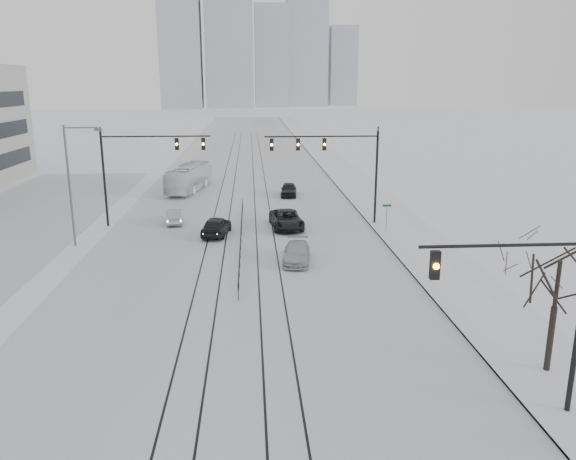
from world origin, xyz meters
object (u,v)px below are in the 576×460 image
at_px(traffic_mast_near, 538,301).
at_px(sedan_nb_far, 289,190).
at_px(sedan_sb_outer, 174,216).
at_px(sedan_nb_front, 286,220).
at_px(bare_tree, 559,273).
at_px(sedan_sb_inner, 216,226).
at_px(box_truck, 189,178).
at_px(sedan_nb_right, 297,253).

height_order(traffic_mast_near, sedan_nb_far, traffic_mast_near).
height_order(sedan_sb_outer, sedan_nb_front, sedan_nb_front).
bearing_deg(traffic_mast_near, sedan_nb_far, 97.98).
height_order(bare_tree, sedan_nb_front, bare_tree).
relative_size(traffic_mast_near, bare_tree, 1.15).
xyz_separation_m(sedan_sb_inner, box_truck, (-4.14, 19.53, 0.69)).
xyz_separation_m(bare_tree, sedan_nb_far, (-8.29, 38.96, -3.78)).
bearing_deg(sedan_nb_front, bare_tree, -74.22).
bearing_deg(sedan_nb_far, sedan_nb_front, -89.43).
xyz_separation_m(bare_tree, box_truck, (-19.34, 42.72, -3.03)).
bearing_deg(sedan_nb_far, traffic_mast_near, -76.77).
xyz_separation_m(traffic_mast_near, box_truck, (-16.92, 45.72, -3.10)).
relative_size(traffic_mast_near, box_truck, 0.67).
bearing_deg(sedan_sb_outer, sedan_nb_right, 122.56).
height_order(sedan_sb_inner, sedan_nb_front, sedan_sb_inner).
height_order(sedan_nb_right, sedan_nb_far, sedan_nb_far).
xyz_separation_m(sedan_nb_front, sedan_nb_right, (0.10, -9.30, -0.11)).
bearing_deg(traffic_mast_near, sedan_nb_front, 103.99).
height_order(sedan_sb_inner, box_truck, box_truck).
bearing_deg(sedan_sb_inner, sedan_nb_front, -151.80).
height_order(bare_tree, box_truck, bare_tree).
xyz_separation_m(traffic_mast_near, bare_tree, (2.41, 3.00, -0.07)).
bearing_deg(bare_tree, sedan_nb_right, 120.49).
distance_m(bare_tree, sedan_nb_right, 18.78).
height_order(traffic_mast_near, sedan_sb_outer, traffic_mast_near).
bearing_deg(bare_tree, sedan_nb_front, 110.55).
relative_size(traffic_mast_near, sedan_nb_far, 1.69).
distance_m(sedan_nb_front, sedan_nb_right, 9.30).
height_order(sedan_sb_outer, box_truck, box_truck).
distance_m(traffic_mast_near, sedan_sb_inner, 29.39).
bearing_deg(traffic_mast_near, bare_tree, 51.24).
distance_m(traffic_mast_near, box_truck, 48.85).
distance_m(sedan_sb_inner, sedan_nb_right, 9.41).
bearing_deg(bare_tree, traffic_mast_near, -128.76).
bearing_deg(sedan_sb_inner, bare_tree, 132.81).
bearing_deg(sedan_nb_right, bare_tree, -52.55).
relative_size(traffic_mast_near, sedan_sb_inner, 1.55).
distance_m(bare_tree, sedan_nb_far, 40.02).
relative_size(sedan_sb_outer, sedan_nb_right, 0.86).
xyz_separation_m(sedan_nb_front, sedan_nb_far, (1.13, 13.83, -0.04)).
bearing_deg(box_truck, sedan_nb_far, 172.67).
bearing_deg(sedan_sb_inner, box_truck, -68.47).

